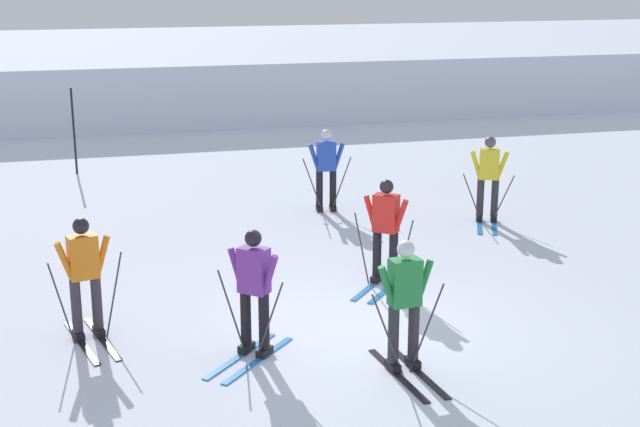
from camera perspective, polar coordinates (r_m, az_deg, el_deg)
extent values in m
plane|color=silver|center=(12.89, 2.33, -7.11)|extent=(120.00, 120.00, 0.00)
cube|color=silver|center=(32.39, -8.23, 8.42)|extent=(80.00, 9.89, 1.96)
cube|color=silver|center=(18.49, 0.89, 0.06)|extent=(0.27, 1.60, 0.02)
cube|color=silver|center=(18.45, 0.03, 0.02)|extent=(0.27, 1.60, 0.02)
cube|color=black|center=(18.62, 0.82, 0.36)|extent=(0.15, 0.27, 0.10)
cube|color=black|center=(18.58, -0.04, 0.32)|extent=(0.15, 0.27, 0.10)
cylinder|color=black|center=(18.50, 0.82, 1.78)|extent=(0.14, 0.14, 0.85)
cylinder|color=black|center=(18.46, -0.04, 1.75)|extent=(0.14, 0.14, 0.85)
cube|color=#284CB7|center=(18.34, 0.40, 3.66)|extent=(0.40, 0.28, 0.60)
cylinder|color=#284CB7|center=(18.36, 1.18, 3.63)|extent=(0.26, 0.12, 0.55)
cylinder|color=#284CB7|center=(18.29, -0.37, 3.58)|extent=(0.26, 0.12, 0.55)
sphere|color=silver|center=(18.25, 0.40, 4.98)|extent=(0.22, 0.22, 0.22)
cylinder|color=#38383D|center=(18.42, 1.32, 1.81)|extent=(0.43, 0.07, 1.16)
cylinder|color=#38383D|center=(18.34, -0.45, 1.75)|extent=(0.43, 0.07, 1.16)
cube|color=#237AC6|center=(11.85, -3.90, -9.21)|extent=(1.15, 1.23, 0.02)
cube|color=#237AC6|center=(11.99, -5.05, -8.93)|extent=(1.15, 1.23, 0.02)
cube|color=black|center=(11.94, -3.52, -8.69)|extent=(0.26, 0.27, 0.10)
cube|color=black|center=(12.08, -4.66, -8.41)|extent=(0.26, 0.27, 0.10)
cylinder|color=black|center=(11.76, -3.56, -6.58)|extent=(0.14, 0.14, 0.85)
cylinder|color=black|center=(11.90, -4.71, -6.32)|extent=(0.14, 0.14, 0.85)
cube|color=purple|center=(11.61, -4.20, -3.59)|extent=(0.44, 0.43, 0.60)
cylinder|color=purple|center=(11.47, -3.19, -3.88)|extent=(0.25, 0.24, 0.55)
cylinder|color=purple|center=(11.72, -5.28, -3.48)|extent=(0.25, 0.24, 0.55)
sphere|color=black|center=(11.47, -4.24, -1.56)|extent=(0.22, 0.22, 0.22)
cylinder|color=#38383D|center=(11.60, -3.21, -6.80)|extent=(0.33, 0.31, 1.13)
cylinder|color=#38383D|center=(11.89, -5.57, -6.28)|extent=(0.33, 0.31, 1.13)
cube|color=black|center=(12.79, -13.57, -7.70)|extent=(0.48, 1.57, 0.02)
cube|color=black|center=(12.73, -14.80, -7.90)|extent=(0.48, 1.57, 0.02)
cube|color=black|center=(12.91, -13.77, -7.21)|extent=(0.18, 0.28, 0.10)
cube|color=black|center=(12.85, -14.98, -7.41)|extent=(0.18, 0.28, 0.10)
cylinder|color=#38333D|center=(12.73, -13.91, -5.24)|extent=(0.14, 0.14, 0.85)
cylinder|color=#38333D|center=(12.67, -15.13, -5.43)|extent=(0.14, 0.14, 0.85)
cube|color=orange|center=(12.50, -14.71, -2.66)|extent=(0.43, 0.33, 0.60)
cylinder|color=orange|center=(12.54, -13.58, -2.58)|extent=(0.27, 0.15, 0.55)
cylinder|color=orange|center=(12.43, -15.80, -2.90)|extent=(0.27, 0.15, 0.55)
sphere|color=black|center=(12.37, -14.85, -0.77)|extent=(0.22, 0.22, 0.22)
cylinder|color=#38383D|center=(12.67, -12.87, -5.03)|extent=(0.29, 0.10, 1.20)
cylinder|color=#38383D|center=(12.52, -15.99, -5.52)|extent=(0.29, 0.10, 1.20)
cube|color=#237AC6|center=(14.37, 4.39, -4.65)|extent=(1.10, 1.28, 0.02)
cube|color=#237AC6|center=(14.47, 3.36, -4.49)|extent=(1.10, 1.28, 0.02)
cube|color=black|center=(14.48, 4.61, -4.24)|extent=(0.26, 0.28, 0.10)
cube|color=black|center=(14.58, 3.59, -4.08)|extent=(0.26, 0.28, 0.10)
cylinder|color=black|center=(14.32, 4.66, -2.45)|extent=(0.14, 0.14, 0.85)
cylinder|color=black|center=(14.42, 3.62, -2.31)|extent=(0.14, 0.14, 0.85)
cube|color=red|center=(14.19, 4.18, 0.02)|extent=(0.45, 0.43, 0.60)
cylinder|color=red|center=(14.09, 5.10, -0.17)|extent=(0.25, 0.23, 0.55)
cylinder|color=red|center=(14.27, 3.22, 0.07)|extent=(0.25, 0.23, 0.55)
sphere|color=black|center=(14.08, 4.22, 1.70)|extent=(0.22, 0.22, 0.22)
cylinder|color=#38383D|center=(14.15, 5.35, -2.59)|extent=(0.23, 0.20, 1.15)
cylinder|color=#38383D|center=(14.41, 2.65, -2.20)|extent=(0.23, 0.20, 1.15)
cube|color=black|center=(11.59, 6.19, -9.88)|extent=(0.27, 1.60, 0.02)
cube|color=black|center=(11.47, 4.92, -10.12)|extent=(0.27, 1.60, 0.02)
cube|color=black|center=(11.68, 5.86, -9.32)|extent=(0.15, 0.27, 0.10)
cube|color=black|center=(11.57, 4.61, -9.55)|extent=(0.15, 0.27, 0.10)
cylinder|color=#2D2D33|center=(11.49, 5.93, -7.18)|extent=(0.14, 0.14, 0.85)
cylinder|color=#2D2D33|center=(11.37, 4.66, -7.39)|extent=(0.14, 0.14, 0.85)
cube|color=#23843D|center=(11.20, 5.38, -4.34)|extent=(0.40, 0.28, 0.60)
cylinder|color=#23843D|center=(11.30, 6.56, -4.26)|extent=(0.26, 0.12, 0.55)
cylinder|color=#23843D|center=(11.09, 4.26, -4.59)|extent=(0.26, 0.12, 0.55)
sphere|color=silver|center=(11.06, 5.43, -2.24)|extent=(0.22, 0.22, 0.22)
cylinder|color=#38383D|center=(11.46, 6.75, -7.18)|extent=(0.46, 0.08, 1.13)
cylinder|color=#38383D|center=(11.23, 4.27, -7.60)|extent=(0.46, 0.08, 1.13)
cube|color=#237AC6|center=(18.06, 10.90, -0.62)|extent=(0.71, 1.51, 0.02)
cube|color=#237AC6|center=(18.05, 10.01, -0.59)|extent=(0.71, 1.51, 0.02)
cube|color=black|center=(18.18, 10.89, -0.31)|extent=(0.21, 0.29, 0.10)
cube|color=black|center=(18.17, 10.01, -0.27)|extent=(0.21, 0.29, 0.10)
cylinder|color=#2D2D33|center=(18.06, 10.97, 1.14)|extent=(0.14, 0.14, 0.85)
cylinder|color=#2D2D33|center=(18.05, 10.08, 1.18)|extent=(0.14, 0.14, 0.85)
cube|color=yellow|center=(17.91, 10.62, 3.09)|extent=(0.44, 0.37, 0.60)
cylinder|color=yellow|center=(17.91, 11.42, 3.01)|extent=(0.27, 0.18, 0.55)
cylinder|color=yellow|center=(17.89, 9.82, 3.07)|extent=(0.27, 0.18, 0.55)
sphere|color=#4C4C56|center=(17.82, 10.69, 4.44)|extent=(0.22, 0.22, 0.22)
cylinder|color=#38383D|center=(17.99, 11.46, 0.87)|extent=(0.39, 0.18, 0.99)
cylinder|color=#38383D|center=(17.96, 9.59, 0.94)|extent=(0.39, 0.18, 0.99)
cylinder|color=black|center=(22.50, -15.26, 5.03)|extent=(0.05, 0.05, 2.09)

